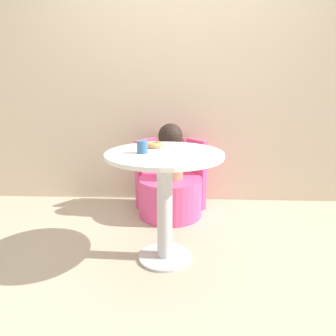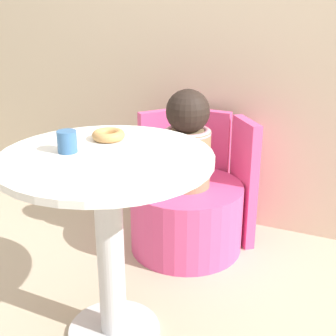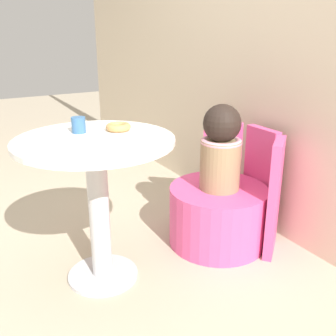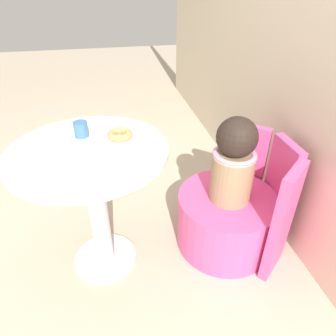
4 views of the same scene
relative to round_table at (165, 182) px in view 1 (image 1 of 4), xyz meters
The scene contains 8 objects.
ground_plane 0.55m from the round_table, ahead, with size 12.00×12.00×0.00m, color #B7A88E.
back_wall 1.32m from the round_table, 85.79° to the left, with size 6.00×0.06×2.40m.
round_table is the anchor object (origin of this frame).
tub_chair 0.81m from the round_table, 89.18° to the left, with size 0.57×0.57×0.34m.
booth_backrest 0.97m from the round_table, 89.38° to the left, with size 0.66×0.24×0.66m.
child_figure 0.72m from the round_table, 89.18° to the left, with size 0.23×0.23×0.48m.
donut 0.27m from the round_table, 117.45° to the left, with size 0.12×0.12×0.03m.
cup 0.27m from the round_table, 168.57° to the right, with size 0.07×0.07×0.07m.
Camera 1 is at (0.02, -1.81, 1.13)m, focal length 32.00 mm.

